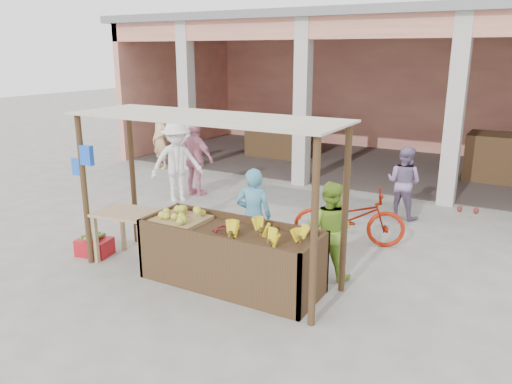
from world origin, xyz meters
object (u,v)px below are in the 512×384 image
Objects in this scene: vendor_green at (330,227)px; motorcycle at (349,216)px; fruit_stall at (231,258)px; red_crate at (95,247)px; vendor_blue at (253,213)px; side_table at (130,220)px.

vendor_green is 0.78× the size of motorcycle.
fruit_stall reaches higher than red_crate.
vendor_blue is at bearing 123.42° from motorcycle.
vendor_green is (2.90, 1.06, 0.07)m from side_table.
vendor_blue is at bearing 20.01° from side_table.
fruit_stall is at bearing 41.52° from vendor_green.
side_table is (-1.79, -0.10, 0.30)m from fruit_stall.
vendor_green reaches higher than motorcycle.
vendor_green is at bearing 163.21° from vendor_blue.
vendor_green is (1.21, 0.13, -0.05)m from vendor_blue.
vendor_blue reaches higher than motorcycle.
side_table is 3.09m from vendor_green.
vendor_blue reaches higher than side_table.
motorcycle is at bearing 23.56° from red_crate.
vendor_blue is (1.69, 0.93, 0.13)m from side_table.
side_table is 2.12× the size of red_crate.
fruit_stall is 1.82m from side_table.
motorcycle is at bearing -82.62° from vendor_green.
vendor_blue is (-0.10, 0.83, 0.42)m from fruit_stall.
red_crate is 2.72m from vendor_blue.
side_table reaches higher than red_crate.
motorcycle reaches higher than fruit_stall.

